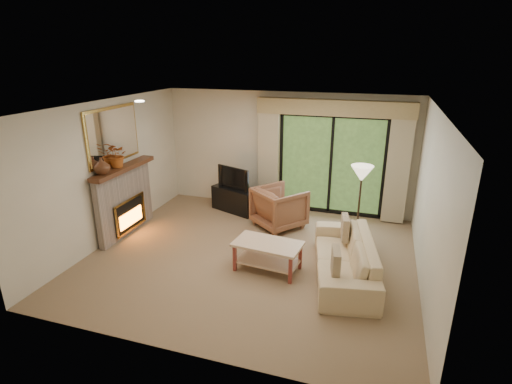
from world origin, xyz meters
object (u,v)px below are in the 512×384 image
(armchair, at_px, (279,207))
(coffee_table, at_px, (268,256))
(media_console, at_px, (236,199))
(sofa, at_px, (344,257))

(armchair, xyz_separation_m, coffee_table, (0.26, -1.73, -0.17))
(media_console, distance_m, sofa, 3.33)
(coffee_table, bearing_deg, media_console, 127.65)
(media_console, distance_m, armchair, 1.27)
(armchair, bearing_deg, media_console, 12.76)
(media_console, relative_size, sofa, 0.49)
(media_console, height_order, armchair, armchair)
(armchair, bearing_deg, sofa, 172.30)
(sofa, height_order, coffee_table, sofa)
(coffee_table, bearing_deg, armchair, 104.62)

